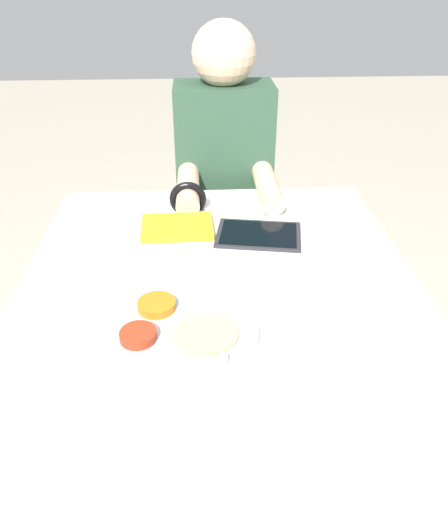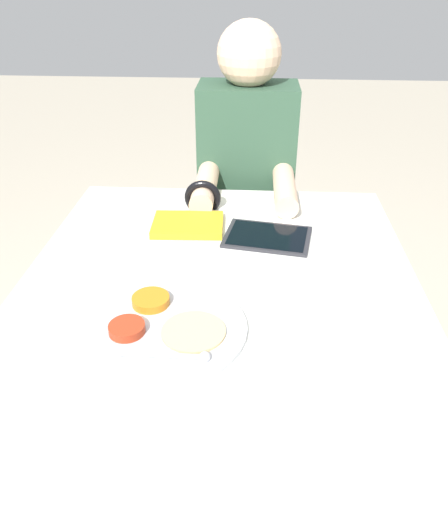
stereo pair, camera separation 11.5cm
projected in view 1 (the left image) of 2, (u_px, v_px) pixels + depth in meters
The scene contains 6 objects.
ground_plane at pixel (220, 465), 1.59m from camera, with size 12.00×12.00×0.00m, color #B2A893.
dining_table at pixel (219, 381), 1.40m from camera, with size 0.94×0.98×0.74m.
thali_tray at pixel (175, 330), 1.00m from camera, with size 0.33×0.33×0.03m.
red_notebook at pixel (177, 227), 1.39m from camera, with size 0.20×0.15×0.02m.
tablet_device at pixel (259, 235), 1.36m from camera, with size 0.25×0.20×0.01m.
person_diner at pixel (224, 208), 1.85m from camera, with size 0.35×0.49×1.24m.
Camera 1 is at (-0.04, -1.02, 1.39)m, focal length 35.00 mm.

